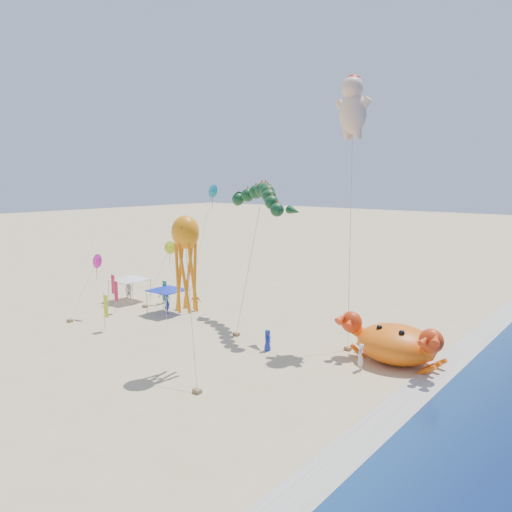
{
  "coord_description": "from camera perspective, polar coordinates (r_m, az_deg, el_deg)",
  "views": [
    {
      "loc": [
        22.11,
        -27.83,
        12.49
      ],
      "look_at": [
        -2.0,
        2.0,
        6.5
      ],
      "focal_mm": 35.0,
      "sensor_mm": 36.0,
      "label": 1
    }
  ],
  "objects": [
    {
      "name": "canopy_white",
      "position": [
        52.57,
        -14.29,
        -2.42
      ],
      "size": [
        3.54,
        3.54,
        2.71
      ],
      "color": "gray",
      "rests_on": "ground"
    },
    {
      "name": "small_kites",
      "position": [
        48.71,
        -10.97,
        1.76
      ],
      "size": [
        5.96,
        13.8,
        11.93
      ],
      "color": "#0D8092",
      "rests_on": "ground"
    },
    {
      "name": "crab_inflatable",
      "position": [
        35.7,
        15.68,
        -9.51
      ],
      "size": [
        7.42,
        5.01,
        3.25
      ],
      "color": "orange",
      "rests_on": "ground"
    },
    {
      "name": "octopus_kite",
      "position": [
        32.19,
        -8.02,
        -0.06
      ],
      "size": [
        4.39,
        3.33,
        10.17
      ],
      "color": "orange",
      "rests_on": "ground"
    },
    {
      "name": "cherub_kite",
      "position": [
        38.96,
        11.01,
        16.5
      ],
      "size": [
        2.8,
        3.58,
        19.98
      ],
      "color": "#FFC79B",
      "rests_on": "ground"
    },
    {
      "name": "ground",
      "position": [
        37.67,
        0.46,
        -10.49
      ],
      "size": [
        320.0,
        320.0,
        0.0
      ],
      "primitive_type": "plane",
      "color": "#D1B784",
      "rests_on": "ground"
    },
    {
      "name": "dragon_kite",
      "position": [
        42.44,
        0.28,
        6.29
      ],
      "size": [
        10.65,
        7.33,
        11.76
      ],
      "color": "#0F371A",
      "rests_on": "ground"
    },
    {
      "name": "beachgoers",
      "position": [
        46.92,
        -8.2,
        -5.54
      ],
      "size": [
        28.78,
        5.47,
        1.89
      ],
      "color": "#236A35",
      "rests_on": "ground"
    },
    {
      "name": "foam_strip",
      "position": [
        32.13,
        18.03,
        -14.44
      ],
      "size": [
        320.0,
        320.0,
        0.0
      ],
      "primitive_type": "plane",
      "color": "silver",
      "rests_on": "ground"
    },
    {
      "name": "canopy_blue",
      "position": [
        46.94,
        -10.11,
        -3.62
      ],
      "size": [
        3.22,
        3.22,
        2.71
      ],
      "color": "gray",
      "rests_on": "ground"
    },
    {
      "name": "feather_flags",
      "position": [
        47.47,
        -14.73,
        -4.17
      ],
      "size": [
        7.38,
        6.83,
        3.2
      ],
      "color": "gray",
      "rests_on": "ground"
    }
  ]
}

